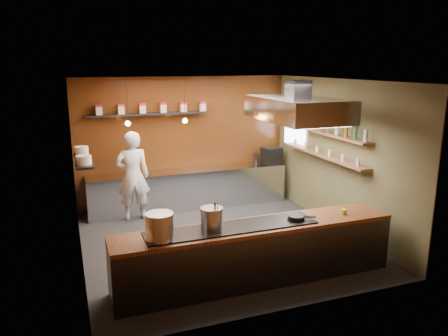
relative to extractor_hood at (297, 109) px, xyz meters
name	(u,v)px	position (x,y,z in m)	size (l,w,h in m)	color
floor	(221,242)	(-1.30, 0.40, -2.51)	(5.00, 5.00, 0.00)	black
back_wall	(185,142)	(-1.30, 2.90, -1.01)	(5.00, 5.00, 0.00)	#39160A
left_wall	(76,177)	(-3.80, 0.40, -1.01)	(5.00, 5.00, 0.00)	#39160A
right_wall	(338,155)	(1.20, 0.40, -1.01)	(5.00, 5.00, 0.00)	brown
ceiling	(221,80)	(-1.30, 0.40, 0.49)	(5.00, 5.00, 0.00)	silver
window_pane	(295,124)	(1.15, 2.10, -0.61)	(1.00, 1.00, 0.00)	white
prep_counter	(190,189)	(-1.30, 2.57, -2.06)	(4.60, 0.65, 0.90)	silver
pass_counter	(256,253)	(-1.30, -1.20, -2.04)	(4.40, 0.72, 0.94)	#38383D
tin_shelf	(146,114)	(-2.20, 2.76, -0.31)	(2.60, 0.26, 0.04)	black
plate_shelf	(83,160)	(-3.64, 1.40, -0.96)	(0.30, 1.40, 0.04)	black
bottle_shelf_upper	(324,132)	(1.04, 0.70, -0.59)	(0.26, 2.80, 0.04)	brown
bottle_shelf_lower	(323,155)	(1.04, 0.70, -1.06)	(0.26, 2.80, 0.04)	brown
extractor_hood	(297,109)	(0.00, 0.00, 0.00)	(1.20, 2.00, 0.72)	#38383D
pendant_left	(128,121)	(-2.70, 2.10, -0.35)	(0.10, 0.10, 0.95)	black
pendant_right	(185,118)	(-1.50, 2.10, -0.35)	(0.10, 0.10, 0.95)	black
storage_tins	(153,108)	(-2.05, 2.76, -0.17)	(2.43, 0.13, 0.22)	#BDAD9C
plate_stacks	(83,155)	(-3.64, 1.40, -0.86)	(0.26, 1.16, 0.16)	white
bottles	(325,126)	(1.04, 0.70, -0.45)	(0.06, 2.66, 0.24)	silver
wine_glasses	(323,151)	(1.04, 0.70, -0.97)	(0.07, 2.37, 0.13)	silver
stockpot_large	(160,226)	(-2.80, -1.29, -1.38)	(0.39, 0.39, 0.38)	silver
stockpot_small	(212,218)	(-2.00, -1.13, -1.41)	(0.33, 0.33, 0.31)	#B9BBC0
utensil_crock	(216,223)	(-1.95, -1.18, -1.48)	(0.14, 0.14, 0.17)	#BABCC1
frying_pan	(296,218)	(-0.66, -1.26, -1.53)	(0.42, 0.27, 0.07)	black
butter_jar	(344,212)	(0.21, -1.26, -1.54)	(0.10, 0.10, 0.09)	yellow
espresso_machine	(272,156)	(0.77, 2.52, -1.41)	(0.40, 0.38, 0.40)	black
chef	(133,176)	(-2.63, 2.24, -1.55)	(0.70, 0.46, 1.92)	silver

